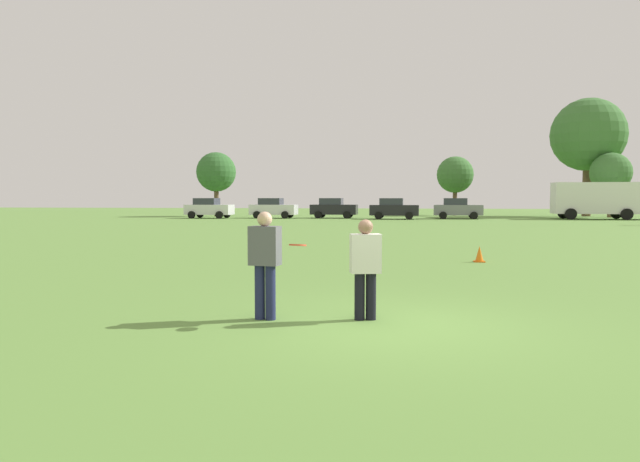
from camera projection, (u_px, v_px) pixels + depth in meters
name	position (u px, v px, depth m)	size (l,w,h in m)	color
ground_plane	(391.00, 326.00, 8.69)	(175.63, 175.63, 0.00)	#608C3D
player_thrower	(265.00, 259.00, 9.14)	(0.51, 0.34, 1.71)	#1E234C
player_defender	(365.00, 264.00, 9.11)	(0.52, 0.37, 1.59)	black
frisbee	(298.00, 245.00, 8.84)	(0.27, 0.27, 0.06)	#E54C33
traffic_cone	(479.00, 254.00, 17.27)	(0.32, 0.32, 0.48)	#D8590C
parked_car_near_left	(209.00, 208.00, 52.57)	(4.29, 2.38, 1.82)	silver
parked_car_mid_left	(273.00, 208.00, 52.74)	(4.29, 2.38, 1.82)	silver
parked_car_center	(333.00, 208.00, 52.84)	(4.29, 2.38, 1.82)	black
parked_car_mid_right	(394.00, 208.00, 50.39)	(4.29, 2.38, 1.82)	black
parked_car_near_right	(457.00, 208.00, 51.03)	(4.29, 2.38, 1.82)	slate
box_truck	(602.00, 199.00, 49.96)	(8.61, 3.29, 3.18)	white
tree_west_oak	(216.00, 172.00, 57.67)	(3.93, 3.93, 6.38)	brown
tree_west_maple	(455.00, 175.00, 59.67)	(3.75, 3.75, 6.10)	brown
tree_center_elm	(588.00, 135.00, 57.28)	(7.19, 7.19, 11.68)	brown
tree_east_birch	(611.00, 173.00, 54.24)	(3.74, 3.74, 6.07)	brown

